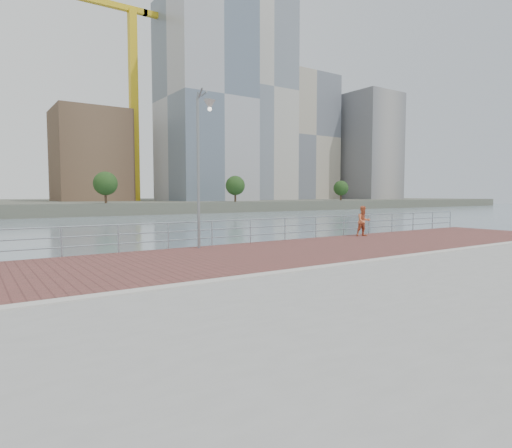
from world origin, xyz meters
TOP-DOWN VIEW (x-y plane):
  - water at (0.00, 0.00)m, footprint 400.00×400.00m
  - seawall at (0.00, -5.00)m, footprint 40.00×24.00m
  - brick_lane at (0.00, 3.60)m, footprint 40.00×6.80m
  - curb at (0.00, 0.00)m, footprint 40.00×0.40m
  - far_shore at (0.00, 122.50)m, footprint 320.00×95.00m
  - guardrail at (0.00, 7.00)m, footprint 39.06×0.06m
  - street_lamp at (0.15, 6.04)m, footprint 0.46×1.33m
  - bystander at (9.81, 6.10)m, footprint 0.95×0.84m
  - tower_crane at (27.36, 104.00)m, footprint 47.00×2.00m
  - skyline at (27.42, 104.06)m, footprint 233.00×41.00m
  - shoreline_trees at (6.63, 77.00)m, footprint 144.20×4.74m

SIDE VIEW (x-z plane):
  - water at x=0.00m, z-range -2.00..-2.00m
  - seawall at x=0.00m, z-range -2.00..0.00m
  - far_shore at x=0.00m, z-range -2.00..0.50m
  - brick_lane at x=0.00m, z-range 0.00..0.02m
  - curb at x=0.00m, z-range 0.00..0.06m
  - guardrail at x=0.00m, z-range 0.13..1.25m
  - bystander at x=9.81m, z-range 0.02..1.65m
  - shoreline_trees at x=6.63m, z-range 1.07..7.38m
  - street_lamp at x=0.15m, z-range 1.32..7.62m
  - skyline at x=27.42m, z-range -10.40..59.61m
  - tower_crane at x=27.36m, z-range 8.15..58.85m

